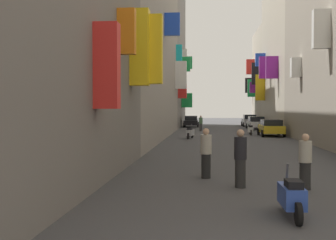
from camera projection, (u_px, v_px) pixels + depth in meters
name	position (u px, v px, depth m)	size (l,w,h in m)	color
ground_plane	(229.00, 138.00, 33.63)	(140.00, 140.00, 0.00)	#424244
building_left_mid_a	(129.00, 25.00, 33.50)	(7.17, 26.34, 18.16)	gray
building_left_mid_c	(159.00, 48.00, 55.31)	(7.38, 17.30, 20.64)	slate
building_right_mid_b	(300.00, 28.00, 44.01)	(7.20, 15.47, 21.60)	#BCB29E
building_right_mid_c	(278.00, 78.00, 57.21)	(7.21, 10.80, 13.03)	#BCB29E
parked_car_silver	(249.00, 120.00, 55.02)	(1.87, 4.24, 1.56)	#B7B7BC
parked_car_black	(191.00, 121.00, 53.68)	(1.92, 4.45, 1.42)	black
parked_car_white	(256.00, 123.00, 47.89)	(1.97, 4.44, 1.45)	white
parked_car_yellow	(271.00, 127.00, 36.04)	(1.93, 4.23, 1.41)	gold
scooter_white	(250.00, 130.00, 37.87)	(0.47, 1.81, 1.13)	silver
scooter_blue	(292.00, 196.00, 9.20)	(0.44, 1.90, 1.13)	#2D4CAD
scooter_silver	(190.00, 133.00, 33.09)	(0.64, 1.94, 1.13)	#ADADB2
pedestrian_near_left	(206.00, 153.00, 14.32)	(0.51, 0.51, 1.71)	black
pedestrian_near_right	(305.00, 162.00, 12.33)	(0.51, 0.51, 1.65)	#272727
pedestrian_mid_street	(201.00, 123.00, 44.03)	(0.48, 0.48, 1.62)	#3E3E3E
pedestrian_far_away	(240.00, 158.00, 12.62)	(0.53, 0.53, 1.76)	#282828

